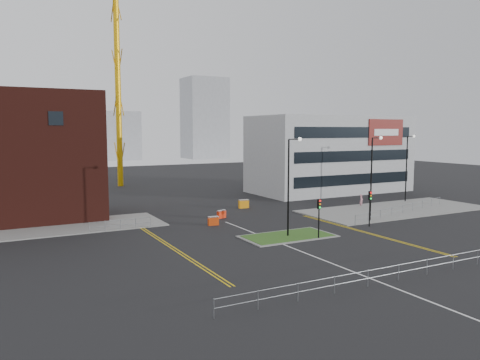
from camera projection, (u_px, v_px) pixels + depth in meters
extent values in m
plane|color=black|center=(325.00, 261.00, 35.30)|extent=(200.00, 200.00, 0.00)
cube|color=slate|center=(18.00, 231.00, 45.29)|extent=(28.00, 8.00, 0.12)
cube|color=slate|center=(396.00, 209.00, 57.85)|extent=(24.00, 10.00, 0.12)
cube|color=slate|center=(288.00, 236.00, 43.26)|extent=(8.60, 4.60, 0.08)
cube|color=#29531B|center=(288.00, 236.00, 43.25)|extent=(8.00, 4.00, 0.12)
cube|color=#411610|center=(12.00, 157.00, 49.83)|extent=(18.00, 10.00, 14.00)
cube|color=black|center=(56.00, 118.00, 46.86)|extent=(1.40, 0.10, 1.40)
cube|color=#9FA1A3|center=(330.00, 154.00, 74.90)|extent=(25.00, 12.00, 12.00)
cube|color=black|center=(355.00, 179.00, 69.98)|extent=(22.00, 0.10, 1.60)
cube|color=black|center=(355.00, 156.00, 69.61)|extent=(22.00, 0.10, 1.60)
cube|color=black|center=(356.00, 132.00, 69.24)|extent=(22.00, 0.10, 1.60)
cube|color=maroon|center=(386.00, 132.00, 71.98)|extent=(7.00, 0.15, 4.00)
cube|color=white|center=(387.00, 132.00, 71.90)|extent=(5.00, 0.05, 1.00)
cylinder|color=#DFA20D|center=(118.00, 76.00, 80.65)|extent=(1.00, 1.00, 38.20)
cylinder|color=black|center=(288.00, 189.00, 42.78)|extent=(0.16, 0.16, 9.00)
cylinder|color=black|center=(294.00, 139.00, 42.59)|extent=(1.20, 0.10, 0.10)
sphere|color=silver|center=(300.00, 139.00, 42.87)|extent=(0.36, 0.36, 0.36)
cylinder|color=black|center=(371.00, 180.00, 50.14)|extent=(0.16, 0.16, 9.00)
cylinder|color=black|center=(377.00, 138.00, 49.94)|extent=(1.20, 0.10, 0.10)
sphere|color=silver|center=(381.00, 138.00, 50.22)|extent=(0.36, 0.36, 0.36)
cylinder|color=black|center=(406.00, 169.00, 63.69)|extent=(0.16, 0.16, 9.00)
cylinder|color=black|center=(411.00, 136.00, 63.50)|extent=(1.20, 0.10, 0.10)
sphere|color=silver|center=(414.00, 136.00, 63.78)|extent=(0.36, 0.36, 0.36)
cylinder|color=black|center=(319.00, 223.00, 42.28)|extent=(0.12, 0.12, 3.00)
cube|color=black|center=(319.00, 204.00, 42.10)|extent=(0.28, 0.22, 0.90)
sphere|color=red|center=(320.00, 201.00, 41.95)|extent=(0.18, 0.18, 0.18)
sphere|color=orange|center=(320.00, 204.00, 41.98)|extent=(0.18, 0.18, 0.18)
sphere|color=#0CCC33|center=(320.00, 207.00, 42.02)|extent=(0.18, 0.18, 0.18)
cylinder|color=black|center=(370.00, 212.00, 47.77)|extent=(0.12, 0.12, 3.00)
cube|color=black|center=(370.00, 195.00, 47.59)|extent=(0.28, 0.22, 0.90)
sphere|color=red|center=(371.00, 193.00, 47.44)|extent=(0.18, 0.18, 0.18)
sphere|color=orange|center=(371.00, 196.00, 47.47)|extent=(0.18, 0.18, 0.18)
sphere|color=#0CCC33|center=(371.00, 199.00, 47.50)|extent=(0.18, 0.18, 0.18)
cylinder|color=gray|center=(384.00, 268.00, 29.92)|extent=(24.00, 0.04, 0.04)
cylinder|color=gray|center=(384.00, 275.00, 29.97)|extent=(24.00, 0.04, 0.04)
cylinder|color=gray|center=(214.00, 309.00, 24.38)|extent=(0.05, 0.05, 1.10)
cylinder|color=gray|center=(121.00, 220.00, 45.87)|extent=(6.00, 0.04, 0.04)
cylinder|color=gray|center=(121.00, 225.00, 45.92)|extent=(6.00, 0.04, 0.04)
cylinder|color=gray|center=(89.00, 228.00, 44.52)|extent=(0.05, 0.05, 1.10)
cylinder|color=gray|center=(150.00, 222.00, 47.32)|extent=(0.05, 0.05, 1.10)
cylinder|color=gray|center=(403.00, 205.00, 54.85)|extent=(19.01, 5.04, 0.04)
cylinder|color=gray|center=(403.00, 209.00, 54.90)|extent=(19.01, 5.04, 0.04)
cylinder|color=gray|center=(355.00, 220.00, 48.28)|extent=(0.05, 0.05, 1.10)
cylinder|color=gray|center=(440.00, 201.00, 61.53)|extent=(0.05, 0.05, 1.10)
cube|color=silver|center=(309.00, 254.00, 37.06)|extent=(0.15, 30.00, 0.01)
cube|color=gold|center=(167.00, 246.00, 39.89)|extent=(0.12, 24.00, 0.01)
cube|color=gold|center=(171.00, 245.00, 40.03)|extent=(0.12, 24.00, 0.01)
cube|color=gold|center=(364.00, 233.00, 45.00)|extent=(0.12, 20.00, 0.01)
cube|color=gold|center=(367.00, 232.00, 45.14)|extent=(0.12, 20.00, 0.01)
cube|color=gray|center=(101.00, 136.00, 153.29)|extent=(24.00, 12.00, 16.00)
cube|color=gray|center=(205.00, 118.00, 164.59)|extent=(14.00, 12.00, 28.00)
cube|color=gray|center=(39.00, 142.00, 153.89)|extent=(30.00, 12.00, 12.00)
imported|color=#D08694|center=(361.00, 201.00, 60.04)|extent=(0.72, 0.66, 1.64)
cube|color=#C4370A|center=(213.00, 221.00, 48.42)|extent=(1.15, 0.49, 0.93)
cube|color=silver|center=(213.00, 217.00, 48.37)|extent=(1.15, 0.49, 0.11)
cube|color=#FF310E|center=(221.00, 214.00, 52.35)|extent=(1.14, 0.65, 0.90)
cube|color=silver|center=(221.00, 211.00, 52.30)|extent=(1.14, 0.65, 0.11)
cube|color=orange|center=(244.00, 204.00, 59.12)|extent=(1.33, 0.57, 1.08)
cube|color=silver|center=(244.00, 200.00, 59.07)|extent=(1.33, 0.57, 0.13)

